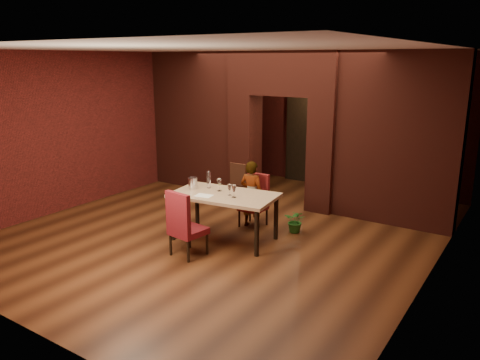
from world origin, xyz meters
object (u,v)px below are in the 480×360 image
(chair_near, at_px, (188,223))
(water_bottle, at_px, (209,179))
(person_seated, at_px, (252,194))
(potted_plant, at_px, (296,221))
(wine_glass_c, at_px, (234,191))
(chair_far, at_px, (253,201))
(wine_glass_a, at_px, (219,185))
(dining_table, at_px, (224,217))
(wine_glass_b, at_px, (230,190))
(wine_bucket, at_px, (193,183))

(chair_near, relative_size, water_bottle, 3.43)
(person_seated, bearing_deg, potted_plant, -171.69)
(chair_near, bearing_deg, person_seated, -87.10)
(person_seated, relative_size, wine_glass_c, 5.97)
(chair_far, bearing_deg, water_bottle, -126.20)
(person_seated, height_order, water_bottle, person_seated)
(water_bottle, bearing_deg, person_seated, 53.19)
(chair_near, xyz_separation_m, water_bottle, (-0.35, 1.01, 0.44))
(person_seated, bearing_deg, chair_near, 81.71)
(person_seated, bearing_deg, wine_glass_c, 99.95)
(wine_glass_c, bearing_deg, wine_glass_a, 157.43)
(wine_glass_a, relative_size, potted_plant, 0.51)
(wine_glass_a, height_order, wine_glass_c, wine_glass_a)
(person_seated, bearing_deg, chair_far, -112.96)
(dining_table, distance_m, wine_glass_c, 0.58)
(chair_far, bearing_deg, dining_table, -93.90)
(dining_table, distance_m, wine_glass_b, 0.52)
(chair_far, distance_m, water_bottle, 0.98)
(wine_glass_a, bearing_deg, person_seated, 73.63)
(wine_glass_b, relative_size, potted_plant, 0.44)
(chair_far, xyz_separation_m, person_seated, (-0.01, -0.04, 0.14))
(wine_bucket, bearing_deg, person_seated, 51.12)
(wine_glass_a, xyz_separation_m, wine_glass_b, (0.30, -0.12, -0.01))
(chair_far, relative_size, wine_glass_a, 4.49)
(wine_glass_b, bearing_deg, wine_glass_a, 158.25)
(dining_table, relative_size, wine_bucket, 8.79)
(wine_bucket, bearing_deg, wine_glass_a, 15.80)
(wine_bucket, relative_size, water_bottle, 0.64)
(chair_far, bearing_deg, chair_near, -95.16)
(water_bottle, bearing_deg, chair_far, 54.01)
(wine_glass_a, bearing_deg, wine_glass_b, -21.75)
(chair_near, xyz_separation_m, potted_plant, (0.97, 1.84, -0.32))
(person_seated, xyz_separation_m, wine_glass_a, (-0.21, -0.71, 0.31))
(wine_glass_b, xyz_separation_m, potted_plant, (0.75, 1.01, -0.70))
(water_bottle, bearing_deg, wine_glass_a, -13.05)
(chair_near, height_order, wine_glass_a, chair_near)
(wine_glass_b, xyz_separation_m, water_bottle, (-0.57, 0.18, 0.06))
(wine_bucket, xyz_separation_m, water_bottle, (0.20, 0.20, 0.06))
(person_seated, bearing_deg, wine_bucket, 47.43)
(person_seated, bearing_deg, wine_glass_b, 92.32)
(wine_glass_c, distance_m, water_bottle, 0.75)
(person_seated, relative_size, water_bottle, 3.99)
(person_seated, xyz_separation_m, water_bottle, (-0.49, -0.65, 0.36))
(wine_glass_a, xyz_separation_m, wine_bucket, (-0.47, -0.13, -0.01))
(dining_table, relative_size, wine_glass_a, 8.10)
(wine_glass_a, bearing_deg, chair_near, -85.37)
(chair_far, xyz_separation_m, chair_near, (-0.15, -1.70, 0.05))
(chair_far, relative_size, water_bottle, 3.11)
(chair_far, height_order, wine_bucket, wine_bucket)
(chair_far, xyz_separation_m, potted_plant, (0.82, 0.14, -0.27))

